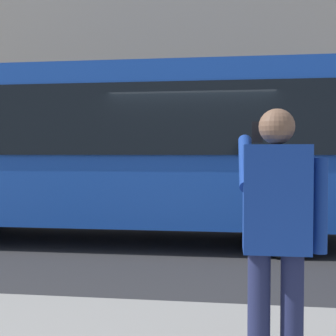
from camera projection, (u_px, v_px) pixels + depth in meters
name	position (u px, v px, depth m)	size (l,w,h in m)	color
ground_plane	(196.00, 244.00, 7.89)	(60.00, 60.00, 0.00)	#2B2B2D
building_facade_far	(212.00, 13.00, 14.43)	(28.00, 1.55, 12.00)	#A89E8E
red_bus	(111.00, 147.00, 8.28)	(9.05, 2.54, 3.08)	#1947AD
pedestrian_photographer	(277.00, 224.00, 2.82)	(0.53, 0.52, 1.70)	#1E2347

